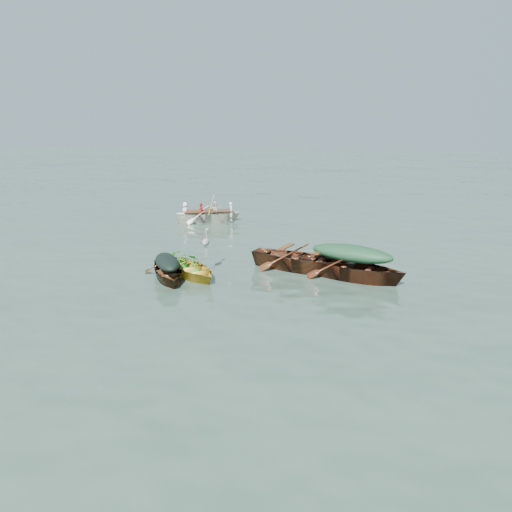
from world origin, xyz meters
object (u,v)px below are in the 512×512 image
(open_wooden_boat, at_px, (303,271))
(heron, at_px, (206,247))
(yellow_dinghy, at_px, (192,276))
(dark_covered_boat, at_px, (168,279))
(green_tarp_boat, at_px, (350,279))
(rowed_boat, at_px, (209,222))

(open_wooden_boat, distance_m, heron, 3.27)
(yellow_dinghy, height_order, dark_covered_boat, yellow_dinghy)
(dark_covered_boat, height_order, green_tarp_boat, green_tarp_boat)
(dark_covered_boat, relative_size, green_tarp_boat, 0.70)
(yellow_dinghy, distance_m, rowed_boat, 8.71)
(dark_covered_boat, relative_size, heron, 3.61)
(yellow_dinghy, xyz_separation_m, dark_covered_boat, (-0.65, -0.43, 0.00))
(yellow_dinghy, relative_size, rowed_boat, 0.72)
(yellow_dinghy, xyz_separation_m, heron, (0.33, 0.44, 0.88))
(green_tarp_boat, relative_size, heron, 5.17)
(rowed_boat, distance_m, heron, 8.44)
(yellow_dinghy, height_order, open_wooden_boat, open_wooden_boat)
(open_wooden_boat, xyz_separation_m, heron, (-2.99, -0.99, 0.88))
(green_tarp_boat, distance_m, rowed_boat, 10.40)
(dark_covered_boat, xyz_separation_m, heron, (0.98, 0.87, 0.88))
(dark_covered_boat, xyz_separation_m, rowed_boat, (-1.67, 8.83, 0.00))
(open_wooden_boat, height_order, rowed_boat, open_wooden_boat)
(green_tarp_boat, height_order, open_wooden_boat, open_wooden_boat)
(yellow_dinghy, relative_size, heron, 3.40)
(heron, bearing_deg, open_wooden_boat, -29.37)
(dark_covered_boat, distance_m, heron, 1.58)
(dark_covered_boat, relative_size, open_wooden_boat, 0.67)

